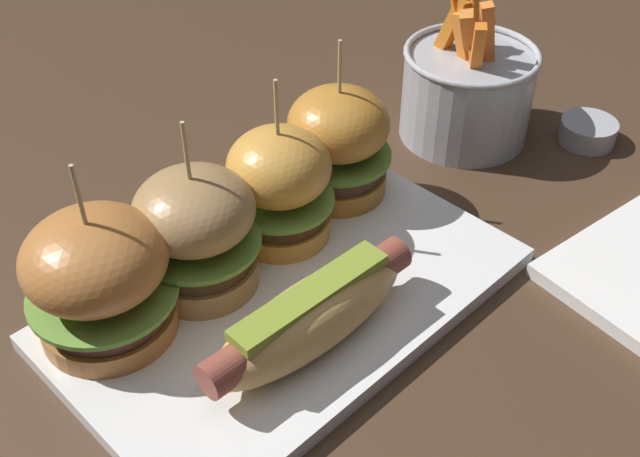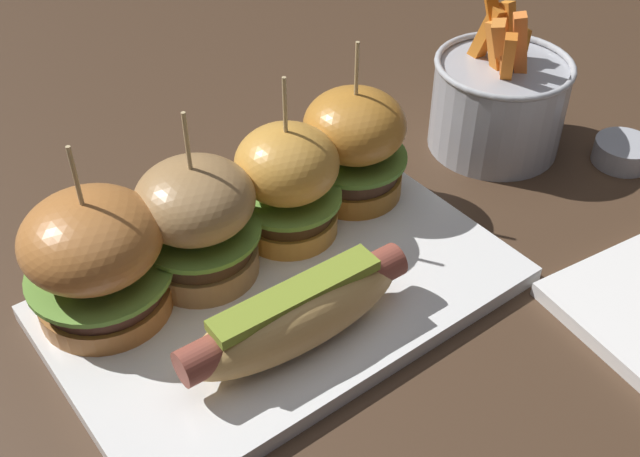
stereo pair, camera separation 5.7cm
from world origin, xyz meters
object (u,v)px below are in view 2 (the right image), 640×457
Objects in this scene: fries_bucket at (498,102)px; sauce_ramekin at (623,152)px; slider_far_right at (354,144)px; slider_far_left at (96,257)px; platter_main at (284,293)px; hot_dog at (297,314)px; slider_center_right at (287,182)px; slider_center_left at (197,221)px.

sauce_ramekin is at bearing -51.66° from fries_bucket.
slider_far_left is at bearing 179.99° from slider_far_right.
slider_far_right is at bearing 176.58° from fries_bucket.
platter_main is 1.92× the size of hot_dog.
slider_center_right reaches higher than fries_bucket.
slider_center_left is 1.00× the size of slider_far_right.
slider_center_right is (0.07, 0.10, 0.02)m from hot_dog.
platter_main is 2.39× the size of fries_bucket.
platter_main is 0.14m from slider_far_right.
hot_dog is 0.14m from slider_far_left.
hot_dog reaches higher than sauce_ramekin.
fries_bucket is at bearing -0.41° from slider_center_left.
slider_far_right is (0.12, 0.06, 0.06)m from platter_main.
slider_center_right is 2.58× the size of sauce_ramekin.
slider_far_right is 0.17m from fries_bucket.
fries_bucket is at bearing 10.26° from platter_main.
platter_main is at bearing 64.67° from hot_dog.
hot_dog is 0.12m from slider_center_right.
platter_main is 0.36m from sauce_ramekin.
platter_main is 2.44× the size of slider_center_right.
platter_main is at bearing 173.11° from sauce_ramekin.
slider_far_right is (0.14, 0.11, 0.02)m from hot_dog.
slider_far_left reaches higher than fries_bucket.
slider_center_left is (0.08, -0.01, -0.00)m from slider_far_left.
platter_main is at bearing -128.83° from slider_center_right.
slider_far_left is 0.49m from sauce_ramekin.
slider_center_right reaches higher than sauce_ramekin.
platter_main is at bearing -54.63° from slider_center_left.
slider_center_right is at bearing 179.64° from fries_bucket.
slider_center_left reaches higher than sauce_ramekin.
slider_center_left reaches higher than hot_dog.
slider_far_left is 1.00× the size of slider_center_left.
sauce_ramekin is (0.24, -0.10, -0.05)m from slider_far_right.
slider_far_left reaches higher than sauce_ramekin.
slider_center_right is at bearing -3.09° from slider_far_left.
hot_dog is 1.27× the size of slider_center_left.
slider_center_left is 0.15m from slider_far_right.
slider_center_right is 0.99× the size of slider_far_right.
slider_center_left is at bearing -177.17° from slider_far_right.
sauce_ramekin is (0.32, -0.10, -0.05)m from slider_center_right.
hot_dog is 1.26× the size of slider_far_right.
slider_far_right reaches higher than slider_center_right.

